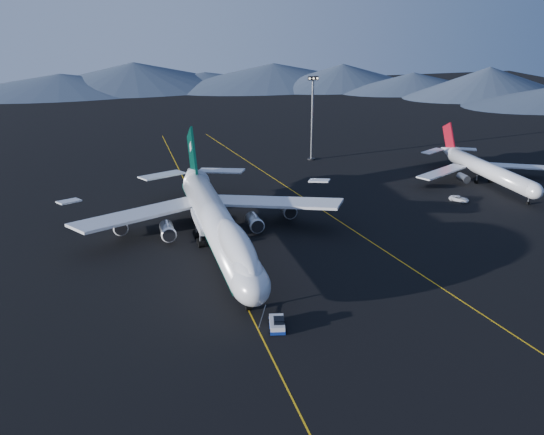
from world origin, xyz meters
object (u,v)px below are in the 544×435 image
object	(u,v)px
second_jet	(486,169)
boeing_747	(217,223)
floodlight_mast	(312,118)
service_van	(459,199)
pushback_tug	(277,324)

from	to	relation	value
second_jet	boeing_747	bearing A→B (deg)	-139.23
boeing_747	floodlight_mast	bearing A→B (deg)	56.26
service_van	floodlight_mast	world-z (taller)	floodlight_mast
boeing_747	floodlight_mast	distance (m)	76.21
pushback_tug	service_van	distance (m)	77.88
boeing_747	pushback_tug	bearing A→B (deg)	-84.88
pushback_tug	boeing_747	bearing A→B (deg)	107.43
pushback_tug	second_jet	size ratio (longest dim) A/B	0.11
second_jet	floodlight_mast	distance (m)	54.05
boeing_747	service_van	bearing A→B (deg)	12.10
pushback_tug	second_jet	bearing A→B (deg)	49.80
second_jet	pushback_tug	bearing A→B (deg)	-119.51
second_jet	floodlight_mast	size ratio (longest dim) A/B	1.79
boeing_747	pushback_tug	xyz separation A→B (m)	(3.00, -33.45, -5.17)
pushback_tug	second_jet	distance (m)	97.18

